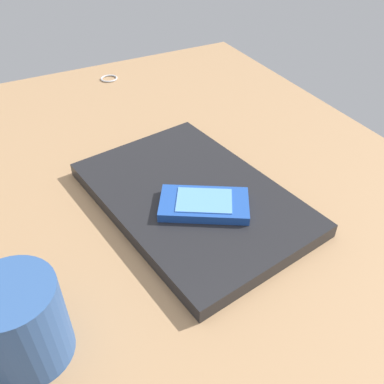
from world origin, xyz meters
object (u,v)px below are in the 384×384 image
cell_phone_on_laptop (204,204)px  key_ring (109,78)px  laptop_closed (192,198)px  coffee_mug (21,321)px

cell_phone_on_laptop → key_ring: (48.39, -3.30, -2.44)cm
laptop_closed → cell_phone_on_laptop: (-3.59, 0.10, 1.63)cm
cell_phone_on_laptop → coffee_mug: 25.51cm
laptop_closed → cell_phone_on_laptop: size_ratio=2.46×
key_ring → coffee_mug: (-57.10, 27.19, 4.45)cm
key_ring → coffee_mug: size_ratio=0.31×
coffee_mug → key_ring: bearing=-25.5°
laptop_closed → coffee_mug: coffee_mug is taller
cell_phone_on_laptop → coffee_mug: bearing=110.0°
cell_phone_on_laptop → laptop_closed: bearing=-1.6°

